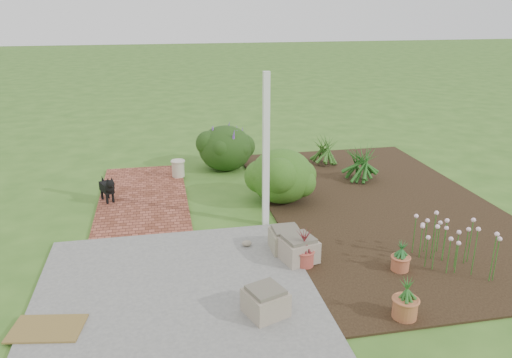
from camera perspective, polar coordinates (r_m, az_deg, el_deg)
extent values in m
plane|color=#36601E|center=(8.14, -0.83, -5.66)|extent=(80.00, 80.00, 0.00)
cube|color=slate|center=(6.49, -9.11, -12.80)|extent=(3.50, 3.50, 0.04)
cube|color=brown|center=(9.64, -12.75, -1.93)|extent=(1.60, 3.50, 0.04)
cube|color=black|center=(9.30, 13.92, -2.86)|extent=(4.00, 7.00, 0.03)
cube|color=white|center=(7.85, 1.15, 3.12)|extent=(0.10, 0.10, 2.50)
cube|color=#7F705E|center=(5.94, 1.10, -13.94)|extent=(0.56, 0.56, 0.29)
cube|color=gray|center=(7.08, 4.86, -8.07)|extent=(0.56, 0.56, 0.31)
cube|color=#736C58|center=(7.35, 3.42, -6.99)|extent=(0.44, 0.44, 0.29)
cube|color=brown|center=(6.22, -22.77, -15.47)|extent=(0.85, 0.62, 0.02)
cube|color=black|center=(9.44, -16.70, -0.93)|extent=(0.29, 0.39, 0.16)
cylinder|color=black|center=(9.37, -16.65, -2.20)|extent=(0.04, 0.04, 0.18)
cylinder|color=black|center=(9.40, -16.02, -2.06)|extent=(0.04, 0.04, 0.18)
cylinder|color=black|center=(9.60, -17.18, -1.73)|extent=(0.04, 0.04, 0.18)
cylinder|color=black|center=(9.63, -16.56, -1.59)|extent=(0.04, 0.04, 0.18)
sphere|color=black|center=(9.20, -16.32, -0.56)|extent=(0.15, 0.15, 0.15)
cone|color=black|center=(9.58, -17.15, 0.01)|extent=(0.10, 0.12, 0.13)
cylinder|color=beige|center=(10.49, -8.89, 1.19)|extent=(0.26, 0.26, 0.34)
ellipsoid|color=#114011|center=(9.05, 2.95, 0.52)|extent=(1.43, 1.43, 0.99)
cylinder|color=#A94539|center=(6.99, 5.49, -8.94)|extent=(0.36, 0.36, 0.22)
cylinder|color=#B25E3C|center=(7.12, 16.16, -9.22)|extent=(0.29, 0.29, 0.20)
cylinder|color=#A25A36|center=(6.16, 16.66, -13.95)|extent=(0.33, 0.33, 0.24)
ellipsoid|color=black|center=(10.92, -3.51, 3.67)|extent=(1.29, 1.29, 0.99)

